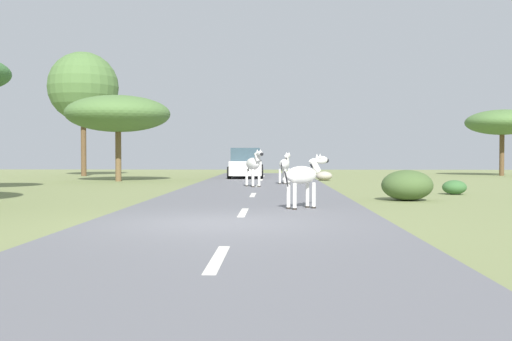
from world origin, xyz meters
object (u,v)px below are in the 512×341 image
zebra_2 (285,165)px  bush_0 (454,187)px  zebra_0 (254,164)px  tree_0 (83,87)px  rock_0 (413,183)px  car_1 (248,163)px  tree_1 (118,114)px  tree_3 (502,122)px  rock_1 (324,176)px  bush_2 (407,185)px  car_0 (245,164)px  zebra_1 (304,176)px

zebra_2 → bush_0: zebra_2 is taller
zebra_0 → tree_0: bearing=-73.8°
zebra_0 → rock_0: size_ratio=3.63×
car_1 → rock_0: 15.55m
tree_1 → bush_0: (14.47, -9.96, -3.28)m
car_1 → tree_3: size_ratio=0.91×
tree_3 → rock_1: size_ratio=5.38×
tree_1 → rock_0: (14.43, -3.99, -3.39)m
tree_1 → rock_1: tree_1 is taller
bush_0 → bush_2: bush_2 is taller
car_0 → tree_3: size_ratio=0.92×
zebra_0 → zebra_2: (1.35, 2.75, -0.06)m
rock_1 → rock_0: bearing=-56.6°
zebra_2 → rock_0: (5.74, -0.63, -0.79)m
car_0 → car_1: same height
zebra_2 → tree_0: tree_0 is taller
zebra_2 → car_0: (-2.19, 6.94, -0.08)m
bush_2 → car_1: bearing=104.7°
car_0 → bush_2: 17.34m
zebra_1 → tree_0: 27.75m
zebra_1 → bush_2: zebra_1 is taller
rock_1 → bush_0: bearing=-72.5°
rock_1 → car_1: bearing=119.5°
car_0 → bush_2: car_0 is taller
tree_1 → tree_3: tree_1 is taller
zebra_1 → rock_0: 13.30m
tree_0 → bush_2: size_ratio=5.31×
tree_3 → zebra_1: bearing=-119.8°
bush_0 → rock_0: size_ratio=1.92×
zebra_0 → tree_1: tree_1 is taller
zebra_1 → tree_3: size_ratio=0.28×
zebra_2 → rock_0: bearing=9.1°
zebra_0 → tree_3: tree_3 is taller
zebra_2 → tree_1: 9.67m
car_0 → rock_0: bearing=-46.5°
tree_0 → rock_1: tree_0 is taller
car_1 → car_0: bearing=-90.0°
car_1 → zebra_2: bearing=-80.7°
rock_0 → rock_1: bearing=123.4°
zebra_2 → tree_3: tree_3 is taller
tree_1 → zebra_2: bearing=-21.1°
tree_1 → zebra_1: bearing=-61.0°
zebra_1 → zebra_0: bearing=151.2°
zebra_0 → tree_3: (16.11, 15.38, 2.58)m
bush_2 → tree_3: bearing=63.0°
zebra_0 → tree_1: 9.88m
bush_0 → rock_0: bearing=90.4°
tree_0 → rock_1: size_ratio=9.16×
zebra_2 → tree_3: bearing=55.9°
zebra_1 → rock_1: zebra_1 is taller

